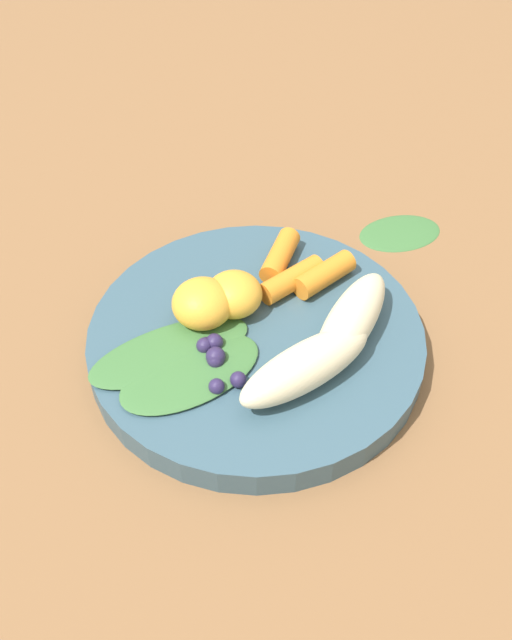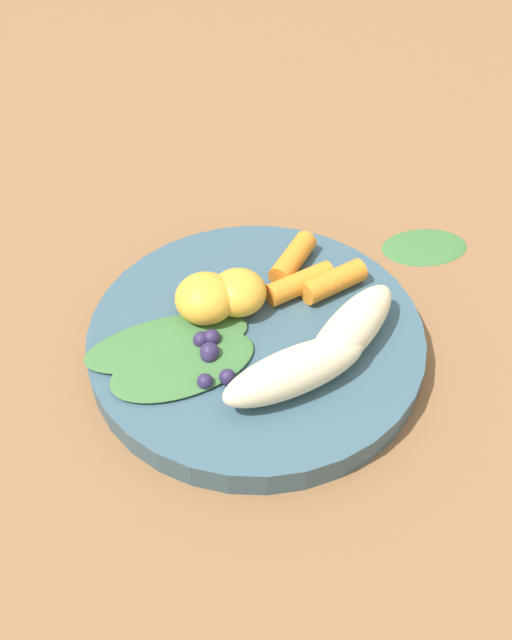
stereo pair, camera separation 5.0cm
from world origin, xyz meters
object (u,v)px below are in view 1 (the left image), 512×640
(bowl, at_px, (256,339))
(banana_peeled_right, at_px, (306,366))
(kale_leaf_stray, at_px, (400,231))
(banana_peeled_left, at_px, (351,321))
(orange_segment_near, at_px, (203,303))

(bowl, relative_size, banana_peeled_right, 2.34)
(kale_leaf_stray, bearing_deg, banana_peeled_left, -132.59)
(bowl, bearing_deg, orange_segment_near, 154.56)
(bowl, bearing_deg, kale_leaf_stray, 35.75)
(bowl, xyz_separation_m, orange_segment_near, (-0.04, 0.02, 0.03))
(bowl, xyz_separation_m, kale_leaf_stray, (0.16, 0.12, -0.01))
(orange_segment_near, bearing_deg, banana_peeled_left, -20.41)
(bowl, distance_m, banana_peeled_left, 0.08)
(banana_peeled_left, bearing_deg, kale_leaf_stray, 4.93)
(bowl, relative_size, orange_segment_near, 5.49)
(banana_peeled_left, height_order, kale_leaf_stray, banana_peeled_left)
(banana_peeled_left, height_order, orange_segment_near, orange_segment_near)
(banana_peeled_right, height_order, orange_segment_near, orange_segment_near)
(kale_leaf_stray, bearing_deg, bowl, -152.39)
(banana_peeled_left, height_order, banana_peeled_right, same)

